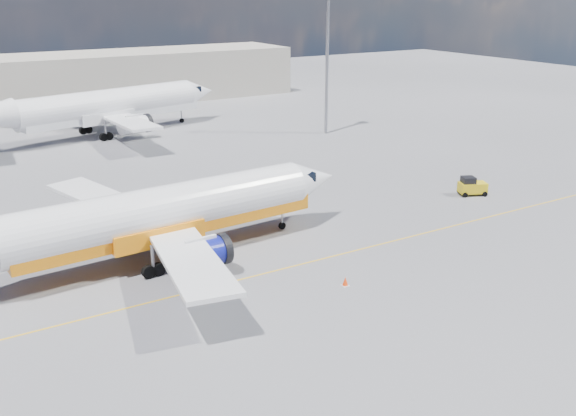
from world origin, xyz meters
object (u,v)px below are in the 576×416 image
traffic_cone (345,281)px  gse_tug (472,186)px  main_jet (149,216)px  second_jet (101,107)px

traffic_cone → gse_tug: bearing=23.9°
main_jet → second_jet: size_ratio=0.90×
second_jet → gse_tug: bearing=-75.6°
gse_tug → traffic_cone: gse_tug is taller
main_jet → second_jet: 42.24m
second_jet → gse_tug: size_ratio=13.37×
main_jet → traffic_cone: 13.96m
main_jet → gse_tug: 30.37m
main_jet → second_jet: second_jet is taller
main_jet → second_jet: (8.52, 41.37, 0.36)m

